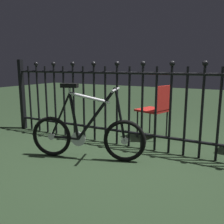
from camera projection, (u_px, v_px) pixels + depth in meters
ground_plane at (119, 160)px, 2.96m from camera, size 20.00×20.00×0.00m
iron_fence at (133, 103)px, 3.35m from camera, size 4.53×0.07×1.23m
bicycle at (87, 134)px, 2.97m from camera, size 1.38×0.54×0.92m
chair_red at (157, 107)px, 3.78m from camera, size 0.51×0.51×0.83m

